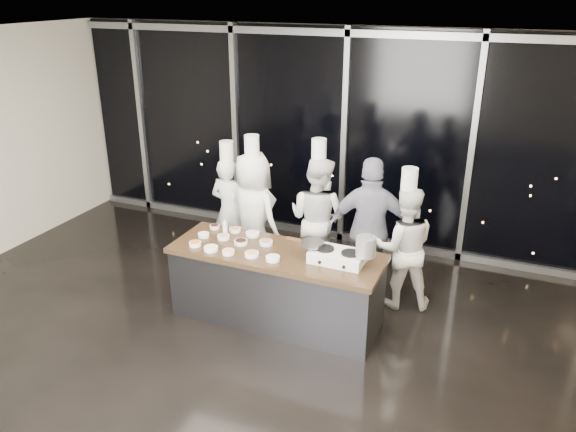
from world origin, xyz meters
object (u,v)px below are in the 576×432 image
at_px(chef_center, 317,218).
at_px(chef_left, 254,215).
at_px(stock_pot, 366,246).
at_px(guest, 371,230).
at_px(demo_counter, 276,286).
at_px(chef_right, 404,247).
at_px(chef_far_left, 229,210).
at_px(stove, 337,256).
at_px(frying_pan, 312,243).

bearing_deg(chef_center, chef_left, 29.98).
distance_m(stock_pot, guest, 0.99).
bearing_deg(demo_counter, chef_right, 36.11).
height_order(demo_counter, chef_far_left, chef_far_left).
bearing_deg(chef_right, chef_far_left, -23.90).
xyz_separation_m(stove, chef_right, (0.55, 0.90, -0.18)).
bearing_deg(frying_pan, chef_right, 47.08).
bearing_deg(frying_pan, chef_far_left, 147.20).
height_order(chef_far_left, chef_center, chef_center).
relative_size(demo_counter, guest, 1.34).
relative_size(chef_left, chef_right, 1.10).
bearing_deg(chef_center, stove, 131.03).
xyz_separation_m(demo_counter, chef_center, (0.06, 1.21, 0.41)).
bearing_deg(frying_pan, demo_counter, -172.78).
xyz_separation_m(chef_left, guest, (1.60, 0.01, 0.05)).
relative_size(demo_counter, chef_right, 1.38).
relative_size(demo_counter, chef_center, 1.28).
bearing_deg(demo_counter, chef_left, 128.19).
bearing_deg(chef_left, stove, 169.89).
height_order(demo_counter, stove, stove).
xyz_separation_m(demo_counter, guest, (0.85, 0.96, 0.47)).
bearing_deg(stock_pot, chef_far_left, 153.34).
height_order(chef_center, chef_right, chef_center).
distance_m(demo_counter, chef_far_left, 1.72).
relative_size(stove, chef_right, 0.34).
bearing_deg(frying_pan, stove, -1.17).
relative_size(stove, stock_pot, 2.78).
xyz_separation_m(demo_counter, stove, (0.72, 0.03, 0.51)).
distance_m(stock_pot, chef_right, 1.01).
height_order(stove, guest, guest).
relative_size(demo_counter, chef_far_left, 1.38).
bearing_deg(chef_center, frying_pan, 118.73).
distance_m(frying_pan, guest, 1.02).
bearing_deg(stock_pot, stove, 176.94).
bearing_deg(chef_center, demo_counter, 98.97).
xyz_separation_m(frying_pan, chef_center, (-0.35, 1.17, -0.20)).
bearing_deg(chef_left, guest, -157.72).
distance_m(demo_counter, stove, 0.88).
relative_size(demo_counter, chef_left, 1.26).
relative_size(stove, chef_center, 0.31).
xyz_separation_m(guest, chef_right, (0.42, -0.03, -0.14)).
bearing_deg(chef_left, stock_pot, 174.25).
bearing_deg(chef_far_left, chef_left, 165.52).
relative_size(chef_far_left, chef_center, 0.92).
relative_size(stove, chef_far_left, 0.34).
height_order(stove, chef_far_left, chef_far_left).
bearing_deg(demo_counter, stove, 2.51).
bearing_deg(chef_right, chef_left, -19.42).
height_order(stock_pot, chef_left, chef_left).
relative_size(demo_counter, stock_pot, 11.46).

